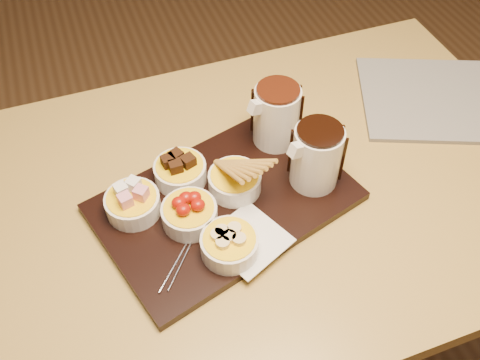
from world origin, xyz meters
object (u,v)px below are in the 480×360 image
object	(u,v)px
dining_table	(259,215)
pitcher_milk_chocolate	(276,116)
bowl_strawberries	(190,215)
pitcher_dark_chocolate	(316,157)
serving_board	(225,202)
newspaper	(440,99)

from	to	relation	value
dining_table	pitcher_milk_chocolate	size ratio (longest dim) A/B	9.57
bowl_strawberries	pitcher_milk_chocolate	bearing A→B (deg)	32.44
dining_table	pitcher_dark_chocolate	size ratio (longest dim) A/B	9.57
bowl_strawberries	pitcher_milk_chocolate	distance (m)	0.27
serving_board	bowl_strawberries	bearing A→B (deg)	-176.42
pitcher_dark_chocolate	newspaper	bearing A→B (deg)	2.86
dining_table	newspaper	bearing A→B (deg)	11.23
bowl_strawberries	pitcher_dark_chocolate	size ratio (longest dim) A/B	0.80
dining_table	newspaper	size ratio (longest dim) A/B	3.46
pitcher_dark_chocolate	bowl_strawberries	bearing A→B (deg)	167.35
pitcher_dark_chocolate	newspaper	xyz separation A→B (m)	(0.38, 0.13, -0.08)
pitcher_milk_chocolate	newspaper	xyz separation A→B (m)	(0.40, 0.00, -0.08)
serving_board	pitcher_dark_chocolate	world-z (taller)	pitcher_dark_chocolate
dining_table	serving_board	size ratio (longest dim) A/B	2.61
dining_table	pitcher_milk_chocolate	distance (m)	0.21
dining_table	bowl_strawberries	distance (m)	0.21
newspaper	pitcher_dark_chocolate	bearing A→B (deg)	-138.76
pitcher_dark_chocolate	pitcher_milk_chocolate	xyz separation A→B (m)	(-0.03, 0.13, 0.00)
serving_board	pitcher_milk_chocolate	xyz separation A→B (m)	(0.15, 0.12, 0.07)
serving_board	bowl_strawberries	xyz separation A→B (m)	(-0.08, -0.03, 0.03)
serving_board	bowl_strawberries	size ratio (longest dim) A/B	4.60
dining_table	bowl_strawberries	size ratio (longest dim) A/B	12.00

